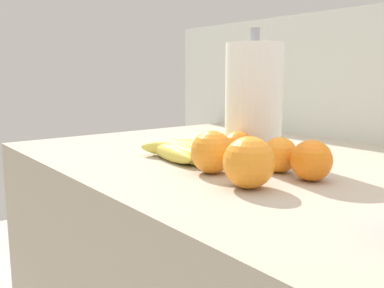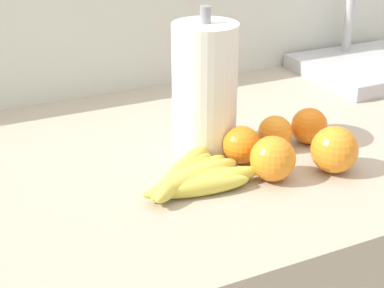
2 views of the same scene
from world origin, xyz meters
TOP-DOWN VIEW (x-y plane):
  - banana_bunch at (-0.32, -0.13)m, footprint 0.22×0.17m
  - orange_front at (-0.03, -0.06)m, footprint 0.07×0.07m
  - orange_back_right at (-0.07, -0.18)m, footprint 0.08×0.08m
  - orange_center at (-0.20, -0.08)m, footprint 0.07×0.07m
  - orange_far_right at (-0.18, -0.16)m, footprint 0.08×0.08m
  - orange_right at (-0.11, -0.06)m, footprint 0.07×0.07m
  - paper_towel_roll at (-0.23, 0.00)m, footprint 0.12×0.12m

SIDE VIEW (x-z plane):
  - banana_bunch at x=-0.32m, z-range 0.95..0.99m
  - orange_right at x=-0.11m, z-range 0.95..1.02m
  - orange_center at x=-0.20m, z-range 0.95..1.02m
  - orange_front at x=-0.03m, z-range 0.95..1.02m
  - orange_far_right at x=-0.18m, z-range 0.95..1.03m
  - orange_back_right at x=-0.07m, z-range 0.95..1.03m
  - paper_towel_roll at x=-0.23m, z-range 0.93..1.21m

